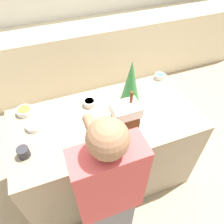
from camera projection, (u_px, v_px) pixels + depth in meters
The scene contains 12 objects.
ground_plane at pixel (108, 174), 2.48m from camera, with size 12.00×12.00×0.00m, color tan.
back_cabinet_block at pixel (68, 59), 3.29m from camera, with size 6.00×0.60×0.95m.
kitchen_island at pixel (107, 150), 2.15m from camera, with size 1.58×0.80×0.93m.
baking_tray at pixel (125, 127), 1.75m from camera, with size 0.42×0.30×0.01m.
gingerbread_house at pixel (125, 116), 1.66m from camera, with size 0.21×0.16×0.33m.
decorative_tree at pixel (131, 82), 1.85m from camera, with size 0.17×0.17×0.40m.
candy_bowl_near_tray_right at pixel (160, 76), 2.19m from camera, with size 0.09×0.09×0.05m.
candy_bowl_center_rear at pixel (24, 111), 1.85m from camera, with size 0.13×0.13×0.05m.
candy_bowl_behind_tray at pixel (34, 126), 1.74m from camera, with size 0.13×0.13×0.04m.
candy_bowl_near_tray_left at pixel (90, 103), 1.92m from camera, with size 0.10×0.10×0.05m.
mug at pixel (24, 152), 1.54m from camera, with size 0.09×0.09×0.08m.
person at pixel (109, 198), 1.47m from camera, with size 0.41×0.52×1.58m.
Camera 1 is at (-0.39, -1.17, 2.27)m, focal length 35.00 mm.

